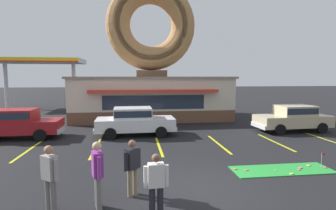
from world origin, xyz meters
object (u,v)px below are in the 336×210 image
(golf_ball, at_px, (275,170))
(putting_flag_pin, at_px, (323,157))
(pedestrian_leather_jacket_man, at_px, (132,165))
(trash_bin, at_px, (76,118))
(car_champagne, at_px, (293,117))
(pedestrian_hooded_kid, at_px, (50,175))
(pedestrian_clipboard_woman, at_px, (156,183))
(car_red, at_px, (17,123))
(car_white, at_px, (135,120))
(pedestrian_blue_sweater_man, at_px, (98,171))

(golf_ball, height_order, putting_flag_pin, putting_flag_pin)
(pedestrian_leather_jacket_man, bearing_deg, trash_bin, 109.03)
(putting_flag_pin, xyz_separation_m, car_champagne, (2.85, 6.27, 0.43))
(pedestrian_hooded_kid, xyz_separation_m, trash_bin, (-1.97, 12.19, -0.43))
(car_champagne, distance_m, pedestrian_clipboard_woman, 12.75)
(car_champagne, bearing_deg, pedestrian_leather_jacket_man, -142.00)
(pedestrian_leather_jacket_man, bearing_deg, pedestrian_hooded_kid, -163.20)
(putting_flag_pin, relative_size, car_champagne, 0.12)
(putting_flag_pin, height_order, pedestrian_leather_jacket_man, pedestrian_leather_jacket_man)
(putting_flag_pin, bearing_deg, car_red, 153.92)
(car_champagne, bearing_deg, car_white, 179.42)
(putting_flag_pin, height_order, car_red, car_red)
(car_red, bearing_deg, car_white, -0.65)
(pedestrian_clipboard_woman, bearing_deg, trash_bin, 109.57)
(putting_flag_pin, bearing_deg, pedestrian_blue_sweater_man, -165.81)
(car_red, distance_m, trash_bin, 4.44)
(putting_flag_pin, bearing_deg, pedestrian_clipboard_woman, -157.79)
(golf_ball, xyz_separation_m, trash_bin, (-9.01, 10.34, 0.45))
(car_champagne, height_order, pedestrian_clipboard_woman, car_champagne)
(pedestrian_hooded_kid, bearing_deg, pedestrian_clipboard_woman, -13.73)
(golf_ball, distance_m, car_red, 13.05)
(putting_flag_pin, xyz_separation_m, trash_bin, (-10.89, 10.24, 0.06))
(car_champagne, height_order, pedestrian_blue_sweater_man, pedestrian_blue_sweater_man)
(car_white, relative_size, trash_bin, 4.72)
(car_red, bearing_deg, putting_flag_pin, -26.08)
(golf_ball, xyz_separation_m, car_red, (-11.27, 6.54, 0.82))
(car_champagne, xyz_separation_m, pedestrian_blue_sweater_man, (-10.61, -8.23, 0.10))
(car_white, bearing_deg, car_red, 179.35)
(putting_flag_pin, relative_size, car_red, 0.12)
(car_champagne, xyz_separation_m, car_white, (-9.67, 0.10, 0.00))
(pedestrian_clipboard_woman, bearing_deg, car_champagne, 43.96)
(car_champagne, height_order, pedestrian_hooded_kid, pedestrian_hooded_kid)
(putting_flag_pin, bearing_deg, car_white, 136.99)
(pedestrian_hooded_kid, relative_size, pedestrian_clipboard_woman, 1.07)
(pedestrian_hooded_kid, distance_m, pedestrian_leather_jacket_man, 2.11)
(car_champagne, height_order, car_red, same)
(golf_ball, relative_size, pedestrian_blue_sweater_man, 0.02)
(car_white, bearing_deg, pedestrian_leather_jacket_man, -90.55)
(pedestrian_blue_sweater_man, bearing_deg, car_red, 122.66)
(golf_ball, bearing_deg, putting_flag_pin, 3.09)
(putting_flag_pin, distance_m, car_white, 9.34)
(putting_flag_pin, xyz_separation_m, pedestrian_hooded_kid, (-8.92, -1.95, 0.49))
(pedestrian_hooded_kid, height_order, pedestrian_leather_jacket_man, pedestrian_hooded_kid)
(putting_flag_pin, relative_size, trash_bin, 0.56)
(trash_bin, bearing_deg, car_champagne, -16.13)
(putting_flag_pin, distance_m, car_champagne, 6.90)
(golf_ball, relative_size, putting_flag_pin, 0.08)
(golf_ball, distance_m, pedestrian_clipboard_woman, 5.16)
(pedestrian_blue_sweater_man, distance_m, trash_bin, 12.61)
(car_white, height_order, pedestrian_leather_jacket_man, pedestrian_leather_jacket_man)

